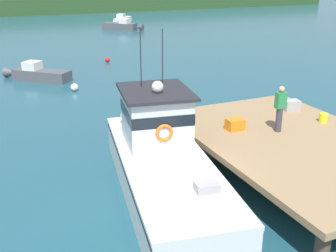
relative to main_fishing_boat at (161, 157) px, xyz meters
name	(u,v)px	position (x,y,z in m)	size (l,w,h in m)	color
ground_plane	(164,201)	(-0.30, -0.97, -1.01)	(200.00, 200.00, 0.00)	#1E4C5B
dock	(295,143)	(4.50, -0.97, 0.07)	(6.00, 9.00, 1.20)	#4C3D2D
main_fishing_boat	(161,157)	(0.00, 0.00, 0.00)	(3.87, 9.97, 4.80)	silver
crate_stack_near_edge	(291,105)	(6.39, 1.56, 0.40)	(0.60, 0.44, 0.42)	#9E9EA3
crate_single_by_cleat	(235,124)	(3.13, 0.63, 0.39)	(0.60, 0.44, 0.40)	orange
bait_bucket	(323,118)	(6.55, -0.04, 0.36)	(0.32, 0.32, 0.34)	yellow
deckhand_by_the_boat	(280,108)	(4.42, -0.12, 1.05)	(0.36, 0.22, 1.63)	#383842
moored_boat_far_left	(37,74)	(-1.69, 15.77, -0.61)	(3.97, 3.78, 1.16)	#4C4C51
moored_boat_off_the_point	(122,26)	(10.72, 36.44, -0.57)	(4.23, 4.28, 1.28)	#4C4C51
moored_boat_far_right	(122,20)	(12.85, 43.04, -0.61)	(3.60, 4.09, 1.16)	silver
mooring_buoy_spare_mooring	(107,59)	(3.89, 19.32, -0.82)	(0.38, 0.38, 0.38)	red
mooring_buoy_outer	(74,87)	(-0.12, 12.27, -0.79)	(0.44, 0.44, 0.44)	silver
far_shoreline	(6,7)	(-0.30, 61.03, 0.19)	(120.00, 8.00, 2.40)	#284723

